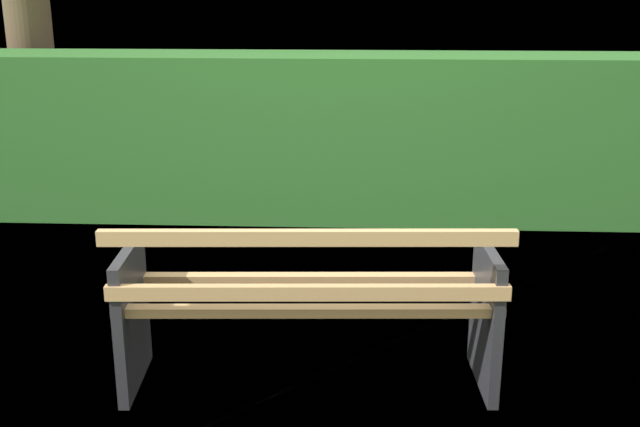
{
  "coord_description": "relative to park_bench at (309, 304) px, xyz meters",
  "views": [
    {
      "loc": [
        0.22,
        -3.36,
        1.89
      ],
      "look_at": [
        0.0,
        1.05,
        0.52
      ],
      "focal_mm": 43.86,
      "sensor_mm": 36.0,
      "label": 1
    }
  ],
  "objects": [
    {
      "name": "ground_plane",
      "position": [
        -0.0,
        0.06,
        -0.43
      ],
      "size": [
        1400.0,
        1400.0,
        0.0
      ],
      "primitive_type": "plane",
      "color": "#4C6B33"
    },
    {
      "name": "park_bench",
      "position": [
        0.0,
        0.0,
        0.0
      ],
      "size": [
        1.77,
        0.66,
        0.87
      ],
      "color": "tan",
      "rests_on": "ground_plane"
    },
    {
      "name": "hedge_row",
      "position": [
        -0.0,
        2.77,
        0.22
      ],
      "size": [
        12.1,
        0.69,
        1.29
      ],
      "primitive_type": "cube",
      "color": "#2D6B28",
      "rests_on": "ground_plane"
    }
  ]
}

